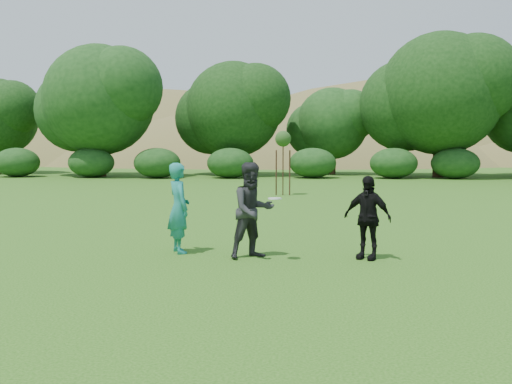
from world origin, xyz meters
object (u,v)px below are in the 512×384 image
player_black (367,217)px  sapling (283,141)px  player_grey (253,210)px  player_teal (179,208)px

player_black → sapling: bearing=128.0°
player_grey → sapling: sapling is taller
player_black → player_teal: bearing=-156.1°
player_grey → sapling: size_ratio=0.68×
player_teal → player_grey: size_ratio=0.98×
player_black → sapling: 14.00m
player_teal → sapling: bearing=-37.2°
player_black → sapling: size_ratio=0.59×
player_grey → sapling: (-0.01, 13.81, 1.45)m
sapling → player_black: bearing=-80.4°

